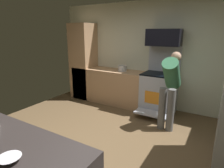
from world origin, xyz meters
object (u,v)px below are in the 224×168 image
object	(u,v)px
oven_range	(159,91)
stock_pot	(122,68)
person_cook	(170,84)
microwave	(164,37)
mixing_bowl_prep	(10,160)

from	to	relation	value
oven_range	stock_pot	distance (m)	1.09
stock_pot	person_cook	bearing A→B (deg)	-24.44
oven_range	person_cook	world-z (taller)	oven_range
microwave	mixing_bowl_prep	size ratio (longest dim) A/B	4.14
mixing_bowl_prep	stock_pot	world-z (taller)	stock_pot
oven_range	microwave	distance (m)	1.24
mixing_bowl_prep	person_cook	bearing A→B (deg)	80.61
person_cook	stock_pot	bearing A→B (deg)	155.56
oven_range	person_cook	size ratio (longest dim) A/B	1.05
oven_range	microwave	world-z (taller)	microwave
oven_range	mixing_bowl_prep	distance (m)	3.58
stock_pot	microwave	bearing A→B (deg)	4.62
oven_range	person_cook	distance (m)	0.82
person_cook	stock_pot	size ratio (longest dim) A/B	6.71
oven_range	person_cook	bearing A→B (deg)	-57.78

